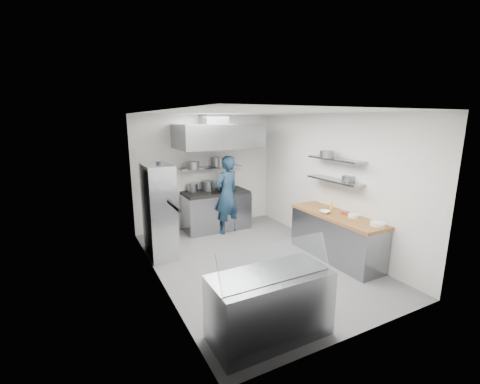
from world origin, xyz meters
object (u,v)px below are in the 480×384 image
wire_rack (159,211)px  gas_range (216,211)px  display_case (270,306)px  chef (227,195)px

wire_rack → gas_range: bearing=31.6°
display_case → wire_rack: bearing=101.0°
chef → display_case: 3.93m
chef → gas_range: bearing=-90.7°
gas_range → wire_rack: bearing=-148.4°
gas_range → chef: bearing=-71.1°
wire_rack → display_case: wire_rack is taller
wire_rack → display_case: 3.19m
chef → wire_rack: 1.87m
chef → display_case: (-1.16, -3.72, -0.50)m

